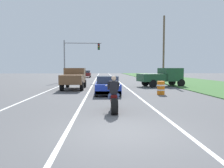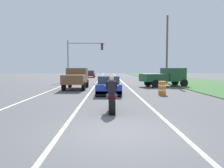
% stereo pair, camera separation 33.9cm
% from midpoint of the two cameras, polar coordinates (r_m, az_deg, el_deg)
% --- Properties ---
extents(ground_plane, '(160.00, 160.00, 0.00)m').
position_cam_midpoint_polar(ground_plane, '(6.91, 3.45, -12.39)').
color(ground_plane, '#565659').
extents(lane_stripe_left_solid, '(0.14, 120.00, 0.01)m').
position_cam_midpoint_polar(lane_stripe_left_solid, '(27.11, -11.52, -0.17)').
color(lane_stripe_left_solid, white).
rests_on(lane_stripe_left_solid, ground).
extents(lane_stripe_right_solid, '(0.14, 120.00, 0.01)m').
position_cam_midpoint_polar(lane_stripe_right_solid, '(26.78, 3.82, -0.15)').
color(lane_stripe_right_solid, white).
rests_on(lane_stripe_right_solid, ground).
extents(lane_stripe_centre_dashed, '(0.14, 120.00, 0.01)m').
position_cam_midpoint_polar(lane_stripe_centre_dashed, '(26.70, -3.89, -0.16)').
color(lane_stripe_centre_dashed, white).
rests_on(lane_stripe_centre_dashed, ground).
extents(grass_verge_right, '(10.00, 120.00, 0.06)m').
position_cam_midpoint_polar(grass_verge_right, '(29.44, 23.85, -0.05)').
color(grass_verge_right, '#3D6B33').
rests_on(grass_verge_right, ground).
extents(motorcycle_with_rider, '(0.70, 2.21, 1.62)m').
position_cam_midpoint_polar(motorcycle_with_rider, '(9.97, 0.89, -3.79)').
color(motorcycle_with_rider, black).
rests_on(motorcycle_with_rider, ground).
extents(sports_car_blue, '(1.84, 4.30, 1.37)m').
position_cam_midpoint_polar(sports_car_blue, '(16.91, -0.32, -0.45)').
color(sports_car_blue, '#1E38B2').
rests_on(sports_car_blue, ground).
extents(pickup_truck_left_lane_brown, '(2.02, 4.80, 1.98)m').
position_cam_midpoint_polar(pickup_truck_left_lane_brown, '(21.35, -8.72, 1.72)').
color(pickup_truck_left_lane_brown, brown).
rests_on(pickup_truck_left_lane_brown, ground).
extents(pickup_truck_right_shoulder_dark_green, '(5.14, 3.14, 1.98)m').
position_cam_midpoint_polar(pickup_truck_right_shoulder_dark_green, '(24.52, 13.89, 1.94)').
color(pickup_truck_right_shoulder_dark_green, '#1E4C2D').
rests_on(pickup_truck_right_shoulder_dark_green, ground).
extents(traffic_light_mast_near, '(5.47, 0.34, 6.00)m').
position_cam_midpoint_polar(traffic_light_mast_near, '(33.03, -7.94, 7.64)').
color(traffic_light_mast_near, gray).
rests_on(traffic_light_mast_near, ground).
extents(utility_pole_roadside, '(0.24, 0.24, 8.69)m').
position_cam_midpoint_polar(utility_pole_roadside, '(29.88, 14.21, 8.51)').
color(utility_pole_roadside, brown).
rests_on(utility_pole_roadside, ground).
extents(construction_barrel_nearest, '(0.58, 0.58, 1.00)m').
position_cam_midpoint_polar(construction_barrel_nearest, '(16.90, 13.28, -0.99)').
color(construction_barrel_nearest, orange).
rests_on(construction_barrel_nearest, ground).
extents(distant_car_far_ahead, '(1.80, 4.00, 1.50)m').
position_cam_midpoint_polar(distant_car_far_ahead, '(47.71, -5.33, 2.60)').
color(distant_car_far_ahead, maroon).
rests_on(distant_car_far_ahead, ground).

